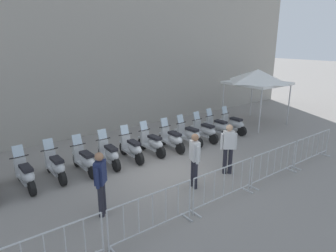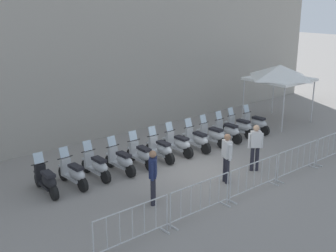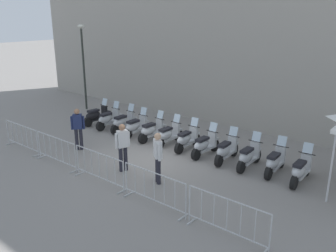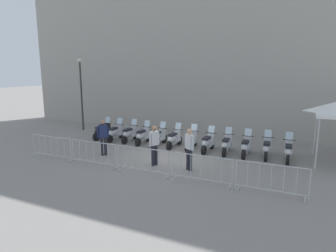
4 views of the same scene
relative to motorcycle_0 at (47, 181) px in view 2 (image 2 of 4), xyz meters
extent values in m
plane|color=gray|center=(5.14, -1.78, -0.45)|extent=(120.00, 120.00, 0.00)
cylinder|color=black|center=(0.03, 0.70, -0.21)|extent=(0.16, 0.48, 0.48)
cylinder|color=black|center=(-0.02, -0.54, -0.21)|extent=(0.16, 0.48, 0.48)
cube|color=black|center=(0.00, 0.08, -0.17)|extent=(0.31, 0.88, 0.10)
ellipsoid|color=black|center=(-0.01, -0.20, 0.07)|extent=(0.39, 0.85, 0.40)
cube|color=black|center=(-0.01, -0.17, 0.29)|extent=(0.30, 0.61, 0.10)
cube|color=black|center=(0.02, 0.51, 0.10)|extent=(0.34, 0.15, 0.60)
cylinder|color=black|center=(0.02, 0.51, 0.43)|extent=(0.56, 0.06, 0.04)
cube|color=silver|center=(0.02, 0.56, 0.61)|extent=(0.32, 0.15, 0.35)
cube|color=black|center=(0.03, 0.70, 0.06)|extent=(0.21, 0.33, 0.06)
cylinder|color=black|center=(0.90, 0.67, -0.21)|extent=(0.16, 0.49, 0.48)
cylinder|color=black|center=(0.96, -0.56, -0.21)|extent=(0.16, 0.49, 0.48)
cube|color=#B7BABC|center=(0.93, 0.05, -0.17)|extent=(0.32, 0.88, 0.10)
ellipsoid|color=#B7BABC|center=(0.95, -0.22, 0.07)|extent=(0.40, 0.86, 0.40)
cube|color=black|center=(0.95, -0.19, 0.29)|extent=(0.31, 0.61, 0.10)
cube|color=#B7BABC|center=(0.91, 0.49, 0.10)|extent=(0.35, 0.16, 0.60)
cylinder|color=black|center=(0.91, 0.49, 0.43)|extent=(0.56, 0.06, 0.04)
cube|color=silver|center=(0.91, 0.54, 0.61)|extent=(0.33, 0.16, 0.35)
cube|color=#B7BABC|center=(0.90, 0.67, 0.06)|extent=(0.22, 0.33, 0.06)
cylinder|color=black|center=(1.85, 0.76, -0.21)|extent=(0.15, 0.48, 0.48)
cylinder|color=black|center=(1.88, -0.47, -0.21)|extent=(0.15, 0.48, 0.48)
cube|color=#B7BABC|center=(1.87, 0.14, -0.17)|extent=(0.30, 0.87, 0.10)
ellipsoid|color=#B7BABC|center=(1.87, -0.13, 0.07)|extent=(0.38, 0.85, 0.40)
cube|color=black|center=(1.87, -0.10, 0.29)|extent=(0.29, 0.61, 0.10)
cube|color=#B7BABC|center=(1.86, 0.58, 0.10)|extent=(0.34, 0.15, 0.60)
cylinder|color=black|center=(1.86, 0.58, 0.43)|extent=(0.56, 0.05, 0.04)
cube|color=silver|center=(1.85, 0.63, 0.61)|extent=(0.32, 0.15, 0.35)
cube|color=#B7BABC|center=(1.85, 0.76, 0.06)|extent=(0.21, 0.32, 0.06)
cylinder|color=black|center=(2.78, 0.65, -0.21)|extent=(0.16, 0.48, 0.48)
cylinder|color=black|center=(2.82, -0.59, -0.21)|extent=(0.16, 0.48, 0.48)
cube|color=#B7BABC|center=(2.80, 0.03, -0.17)|extent=(0.31, 0.88, 0.10)
ellipsoid|color=#B7BABC|center=(2.81, -0.25, 0.07)|extent=(0.39, 0.85, 0.40)
cube|color=black|center=(2.81, -0.22, 0.29)|extent=(0.30, 0.61, 0.10)
cube|color=#B7BABC|center=(2.78, 0.46, 0.10)|extent=(0.34, 0.15, 0.60)
cylinder|color=black|center=(2.78, 0.46, 0.43)|extent=(0.56, 0.06, 0.04)
cube|color=silver|center=(2.78, 0.51, 0.61)|extent=(0.32, 0.15, 0.35)
cube|color=#B7BABC|center=(2.78, 0.65, 0.06)|extent=(0.21, 0.33, 0.06)
cylinder|color=black|center=(3.76, 0.69, -0.21)|extent=(0.16, 0.49, 0.48)
cylinder|color=black|center=(3.70, -0.55, -0.21)|extent=(0.16, 0.49, 0.48)
cube|color=#B7BABC|center=(3.73, 0.07, -0.17)|extent=(0.32, 0.88, 0.10)
ellipsoid|color=#B7BABC|center=(3.72, -0.21, 0.07)|extent=(0.39, 0.85, 0.40)
cube|color=black|center=(3.72, -0.18, 0.29)|extent=(0.30, 0.61, 0.10)
cube|color=#B7BABC|center=(3.75, 0.50, 0.10)|extent=(0.35, 0.15, 0.60)
cylinder|color=black|center=(3.75, 0.50, 0.43)|extent=(0.56, 0.06, 0.04)
cube|color=silver|center=(3.75, 0.55, 0.61)|extent=(0.33, 0.15, 0.35)
cube|color=#B7BABC|center=(3.76, 0.69, 0.06)|extent=(0.21, 0.33, 0.06)
cylinder|color=black|center=(4.68, 0.70, -0.21)|extent=(0.15, 0.48, 0.48)
cylinder|color=black|center=(4.64, -0.54, -0.21)|extent=(0.15, 0.48, 0.48)
cube|color=#B7BABC|center=(4.66, 0.08, -0.17)|extent=(0.30, 0.88, 0.10)
ellipsoid|color=#B7BABC|center=(4.65, -0.20, 0.07)|extent=(0.38, 0.85, 0.40)
cube|color=black|center=(4.65, -0.17, 0.29)|extent=(0.30, 0.61, 0.10)
cube|color=#B7BABC|center=(4.67, 0.51, 0.10)|extent=(0.34, 0.15, 0.60)
cylinder|color=black|center=(4.67, 0.51, 0.43)|extent=(0.56, 0.05, 0.04)
cube|color=silver|center=(4.68, 0.56, 0.61)|extent=(0.32, 0.15, 0.35)
cube|color=#B7BABC|center=(4.68, 0.70, 0.06)|extent=(0.21, 0.33, 0.06)
cylinder|color=black|center=(5.56, 0.74, -0.21)|extent=(0.16, 0.49, 0.48)
cylinder|color=black|center=(5.62, -0.50, -0.21)|extent=(0.16, 0.49, 0.48)
cube|color=#B7BABC|center=(5.59, 0.12, -0.17)|extent=(0.32, 0.88, 0.10)
ellipsoid|color=#B7BABC|center=(5.61, -0.16, 0.07)|extent=(0.40, 0.86, 0.40)
cube|color=black|center=(5.60, -0.13, 0.29)|extent=(0.31, 0.61, 0.10)
cube|color=#B7BABC|center=(5.57, 0.55, 0.10)|extent=(0.35, 0.16, 0.60)
cylinder|color=black|center=(5.57, 0.55, 0.43)|extent=(0.56, 0.06, 0.04)
cube|color=silver|center=(5.57, 0.60, 0.61)|extent=(0.33, 0.15, 0.35)
cube|color=#B7BABC|center=(5.56, 0.74, 0.06)|extent=(0.21, 0.33, 0.06)
cylinder|color=black|center=(6.54, 0.65, -0.21)|extent=(0.15, 0.48, 0.48)
cylinder|color=black|center=(6.51, -0.59, -0.21)|extent=(0.15, 0.48, 0.48)
cube|color=#B7BABC|center=(6.52, 0.03, -0.17)|extent=(0.31, 0.88, 0.10)
ellipsoid|color=#B7BABC|center=(6.52, -0.25, 0.07)|extent=(0.39, 0.85, 0.40)
cube|color=black|center=(6.52, -0.22, 0.29)|extent=(0.30, 0.61, 0.10)
cube|color=#B7BABC|center=(6.54, 0.47, 0.10)|extent=(0.34, 0.15, 0.60)
cylinder|color=black|center=(6.54, 0.47, 0.43)|extent=(0.56, 0.05, 0.04)
cube|color=silver|center=(6.54, 0.52, 0.61)|extent=(0.32, 0.15, 0.35)
cube|color=#B7BABC|center=(6.54, 0.65, 0.06)|extent=(0.21, 0.33, 0.06)
cylinder|color=black|center=(7.42, 0.68, -0.21)|extent=(0.17, 0.49, 0.48)
cylinder|color=black|center=(7.50, -0.55, -0.21)|extent=(0.17, 0.49, 0.48)
cube|color=#B7BABC|center=(7.46, 0.06, -0.17)|extent=(0.33, 0.88, 0.10)
ellipsoid|color=#B7BABC|center=(7.47, -0.21, 0.07)|extent=(0.41, 0.86, 0.40)
cube|color=black|center=(7.47, -0.18, 0.29)|extent=(0.32, 0.62, 0.10)
cube|color=#B7BABC|center=(7.43, 0.50, 0.10)|extent=(0.35, 0.16, 0.60)
cylinder|color=black|center=(7.43, 0.50, 0.43)|extent=(0.56, 0.07, 0.04)
cube|color=silver|center=(7.43, 0.55, 0.61)|extent=(0.33, 0.16, 0.35)
cube|color=#B7BABC|center=(7.42, 0.68, 0.06)|extent=(0.22, 0.33, 0.06)
cylinder|color=black|center=(8.38, 0.68, -0.21)|extent=(0.15, 0.48, 0.48)
cylinder|color=black|center=(8.40, -0.56, -0.21)|extent=(0.15, 0.48, 0.48)
cube|color=#B7BABC|center=(8.39, 0.06, -0.17)|extent=(0.30, 0.87, 0.10)
ellipsoid|color=#B7BABC|center=(8.39, -0.22, 0.07)|extent=(0.38, 0.85, 0.40)
cube|color=black|center=(8.39, -0.19, 0.29)|extent=(0.29, 0.61, 0.10)
cube|color=#B7BABC|center=(8.38, 0.50, 0.10)|extent=(0.34, 0.15, 0.60)
cylinder|color=black|center=(8.38, 0.50, 0.43)|extent=(0.56, 0.05, 0.04)
cube|color=silver|center=(8.38, 0.54, 0.61)|extent=(0.32, 0.15, 0.35)
cube|color=#B7BABC|center=(8.38, 0.68, 0.06)|extent=(0.21, 0.32, 0.06)
cylinder|color=black|center=(9.28, 0.80, -0.21)|extent=(0.17, 0.49, 0.48)
cylinder|color=black|center=(9.36, -0.44, -0.21)|extent=(0.17, 0.49, 0.48)
cube|color=#B7BABC|center=(9.32, 0.18, -0.17)|extent=(0.33, 0.88, 0.10)
ellipsoid|color=#B7BABC|center=(9.34, -0.10, 0.07)|extent=(0.41, 0.86, 0.40)
cube|color=black|center=(9.33, -0.07, 0.29)|extent=(0.32, 0.62, 0.10)
cube|color=#B7BABC|center=(9.29, 0.62, 0.10)|extent=(0.35, 0.16, 0.60)
cylinder|color=black|center=(9.29, 0.62, 0.43)|extent=(0.56, 0.07, 0.04)
cube|color=silver|center=(9.29, 0.66, 0.61)|extent=(0.33, 0.16, 0.35)
cube|color=#B7BABC|center=(9.28, 0.80, 0.06)|extent=(0.22, 0.33, 0.06)
cylinder|color=black|center=(10.23, 0.68, -0.21)|extent=(0.16, 0.48, 0.48)
cylinder|color=black|center=(10.27, -0.56, -0.21)|extent=(0.16, 0.48, 0.48)
cube|color=#B7BABC|center=(10.25, 0.06, -0.17)|extent=(0.31, 0.88, 0.10)
ellipsoid|color=#B7BABC|center=(10.26, -0.22, 0.07)|extent=(0.39, 0.85, 0.40)
cube|color=black|center=(10.26, -0.18, 0.29)|extent=(0.30, 0.61, 0.10)
cube|color=#B7BABC|center=(10.24, 0.50, 0.10)|extent=(0.34, 0.15, 0.60)
cylinder|color=black|center=(10.24, 0.50, 0.43)|extent=(0.56, 0.06, 0.04)
cube|color=silver|center=(10.23, 0.55, 0.61)|extent=(0.32, 0.15, 0.35)
cube|color=#B7BABC|center=(10.23, 0.68, 0.06)|extent=(0.21, 0.33, 0.06)
cube|color=#B2B5B7|center=(1.43, -4.19, -0.43)|extent=(0.04, 0.44, 0.04)
cylinder|color=#B2B5B7|center=(-0.74, -4.20, 0.07)|extent=(0.04, 0.04, 1.05)
cylinder|color=#B2B5B7|center=(1.52, -4.19, 0.07)|extent=(0.04, 0.04, 1.05)
cylinder|color=#B2B5B7|center=(0.39, -4.19, 0.60)|extent=(2.26, 0.05, 0.04)
cylinder|color=#B2B5B7|center=(0.39, -4.19, -0.27)|extent=(2.26, 0.05, 0.04)
cylinder|color=#B2B5B7|center=(-0.36, -4.20, 0.16)|extent=(0.02, 0.02, 0.87)
cylinder|color=#B2B5B7|center=(0.02, -4.19, 0.16)|extent=(0.02, 0.02, 0.87)
cylinder|color=#B2B5B7|center=(0.39, -4.19, 0.16)|extent=(0.02, 0.02, 0.87)
cylinder|color=#B2B5B7|center=(0.77, -4.19, 0.16)|extent=(0.02, 0.02, 0.87)
cylinder|color=#B2B5B7|center=(1.15, -4.19, 0.16)|extent=(0.02, 0.02, 0.87)
cube|color=#B2B5B7|center=(1.73, -4.18, -0.43)|extent=(0.04, 0.44, 0.04)
cube|color=#B2B5B7|center=(3.81, -4.17, -0.43)|extent=(0.04, 0.44, 0.04)
cylinder|color=#B2B5B7|center=(1.64, -4.18, 0.07)|extent=(0.04, 0.04, 1.05)
cylinder|color=#B2B5B7|center=(3.90, -4.17, 0.07)|extent=(0.04, 0.04, 1.05)
cylinder|color=#B2B5B7|center=(2.77, -4.18, 0.60)|extent=(2.26, 0.05, 0.04)
cylinder|color=#B2B5B7|center=(2.77, -4.18, -0.27)|extent=(2.26, 0.05, 0.04)
cylinder|color=#B2B5B7|center=(2.02, -4.18, 0.16)|extent=(0.02, 0.02, 0.87)
cylinder|color=#B2B5B7|center=(2.40, -4.18, 0.16)|extent=(0.02, 0.02, 0.87)
cylinder|color=#B2B5B7|center=(2.77, -4.18, 0.16)|extent=(0.02, 0.02, 0.87)
cylinder|color=#B2B5B7|center=(3.15, -4.18, 0.16)|extent=(0.02, 0.02, 0.87)
cylinder|color=#B2B5B7|center=(3.53, -4.17, 0.16)|extent=(0.02, 0.02, 0.87)
cube|color=#B2B5B7|center=(4.11, -4.17, -0.43)|extent=(0.04, 0.44, 0.04)
cube|color=#B2B5B7|center=(6.19, -4.16, -0.43)|extent=(0.04, 0.44, 0.04)
cylinder|color=#B2B5B7|center=(4.02, -4.17, 0.07)|extent=(0.04, 0.04, 1.05)
cylinder|color=#B2B5B7|center=(6.28, -4.16, 0.07)|extent=(0.04, 0.04, 1.05)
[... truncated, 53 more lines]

